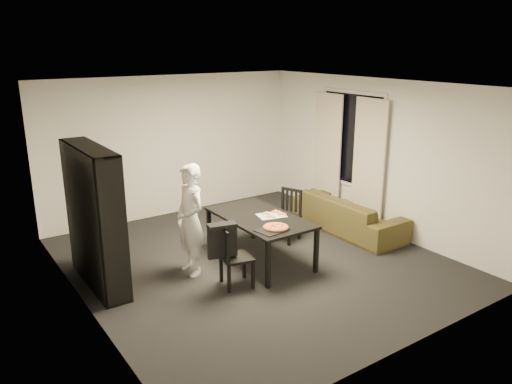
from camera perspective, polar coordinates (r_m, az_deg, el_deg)
room at (r=7.14m, az=-0.03°, el=1.67°), size 5.01×5.51×2.61m
window_pane at (r=9.11m, az=10.85°, el=5.96°), size 0.02×1.40×1.60m
window_frame at (r=9.11m, az=10.83°, el=5.95°), size 0.03×1.52×1.72m
curtain_left at (r=8.77m, az=12.73°, el=3.09°), size 0.03×0.70×2.25m
curtain_right at (r=9.49m, az=8.15°, el=4.35°), size 0.03×0.70×2.25m
bookshelf at (r=6.89m, az=-17.96°, el=-2.79°), size 0.35×1.50×1.90m
dining_table at (r=7.37m, az=0.44°, el=-3.26°), size 0.93×1.68×0.70m
chair_left at (r=6.66m, az=-2.89°, el=-6.97°), size 0.47×0.47×0.84m
chair_right at (r=8.25m, az=3.71°, el=-2.19°), size 0.51×0.51×0.85m
draped_jacket at (r=6.54m, az=-3.87°, el=-5.38°), size 0.40×0.24×0.47m
person at (r=6.98m, az=-7.50°, el=-3.19°), size 0.40×0.59×1.59m
baking_tray at (r=6.81m, az=1.82°, el=-4.37°), size 0.44×0.38×0.01m
pepperoni_pizza at (r=6.86m, az=2.27°, el=-4.03°), size 0.35×0.35×0.03m
kitchen_towel at (r=7.37m, az=1.78°, el=-2.71°), size 0.46×0.38×0.01m
pizza_slices at (r=7.42m, az=1.98°, el=-2.49°), size 0.39×0.34×0.01m
sofa at (r=8.79m, az=10.50°, el=-2.46°), size 0.83×2.11×0.62m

